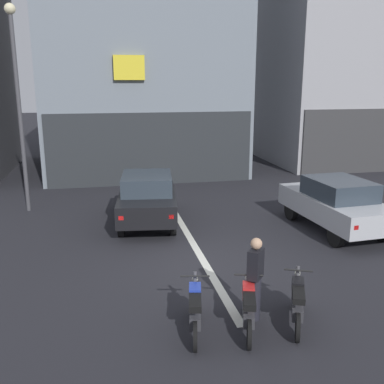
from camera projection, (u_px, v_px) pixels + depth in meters
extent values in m
plane|color=#232328|center=(205.00, 264.00, 11.11)|extent=(120.00, 120.00, 0.00)
cube|color=silver|center=(169.00, 202.00, 16.81)|extent=(0.20, 18.00, 0.01)
cube|color=gray|center=(139.00, 39.00, 22.70)|extent=(9.48, 9.42, 13.32)
cube|color=#292C30|center=(152.00, 149.00, 19.42)|extent=(9.10, 0.10, 3.20)
cube|color=yellow|center=(129.00, 68.00, 18.33)|extent=(1.30, 0.16, 1.01)
cube|color=#9E9EA3|center=(349.00, 7.00, 24.56)|extent=(9.10, 8.48, 17.18)
cube|color=#373739|center=(383.00, 141.00, 22.20)|extent=(8.73, 0.10, 3.20)
cylinder|color=black|center=(127.00, 203.00, 15.58)|extent=(0.26, 0.66, 0.64)
cylinder|color=black|center=(170.00, 202.00, 15.71)|extent=(0.26, 0.66, 0.64)
cylinder|color=black|center=(121.00, 226.00, 13.07)|extent=(0.26, 0.66, 0.64)
cylinder|color=black|center=(173.00, 225.00, 13.19)|extent=(0.26, 0.66, 0.64)
cube|color=black|center=(148.00, 200.00, 14.28)|extent=(2.25, 4.29, 0.66)
cube|color=#2D3842|center=(147.00, 183.00, 13.99)|extent=(1.78, 2.14, 0.56)
cube|color=red|center=(121.00, 218.00, 12.26)|extent=(0.15, 0.08, 0.12)
cube|color=red|center=(171.00, 217.00, 12.37)|extent=(0.15, 0.08, 0.12)
cylinder|color=black|center=(291.00, 210.00, 14.65)|extent=(0.22, 0.65, 0.64)
cylinder|color=black|center=(332.00, 207.00, 15.06)|extent=(0.22, 0.65, 0.64)
cylinder|color=black|center=(336.00, 236.00, 12.23)|extent=(0.22, 0.65, 0.64)
cylinder|color=black|center=(383.00, 231.00, 12.63)|extent=(0.22, 0.65, 0.64)
cube|color=#B7BABF|center=(335.00, 207.00, 13.54)|extent=(2.03, 4.21, 0.66)
cube|color=#2D3842|center=(339.00, 189.00, 13.25)|extent=(1.68, 2.07, 0.56)
cube|color=red|center=(356.00, 227.00, 11.46)|extent=(0.14, 0.07, 0.12)
cylinder|color=black|center=(180.00, 165.00, 22.75)|extent=(0.24, 0.66, 0.64)
cylinder|color=black|center=(150.00, 165.00, 22.60)|extent=(0.24, 0.66, 0.64)
cylinder|color=black|center=(177.00, 156.00, 25.26)|extent=(0.24, 0.66, 0.64)
cylinder|color=black|center=(150.00, 157.00, 25.11)|extent=(0.24, 0.66, 0.64)
cube|color=slate|center=(164.00, 153.00, 23.82)|extent=(2.17, 4.26, 0.66)
cube|color=#2D3842|center=(164.00, 141.00, 23.82)|extent=(1.74, 2.12, 0.56)
cube|color=red|center=(175.00, 146.00, 25.83)|extent=(0.15, 0.07, 0.12)
cube|color=red|center=(151.00, 147.00, 25.69)|extent=(0.15, 0.07, 0.12)
cylinder|color=#47474C|center=(20.00, 118.00, 14.99)|extent=(0.14, 0.14, 6.61)
sphere|color=beige|center=(10.00, 9.00, 14.14)|extent=(0.36, 0.36, 0.36)
cylinder|color=black|center=(195.00, 304.00, 8.62)|extent=(0.18, 0.52, 0.52)
cylinder|color=black|center=(195.00, 337.00, 7.50)|extent=(0.18, 0.52, 0.52)
cube|color=#38383D|center=(195.00, 315.00, 7.98)|extent=(0.35, 0.76, 0.22)
cube|color=black|center=(195.00, 302.00, 7.75)|extent=(0.34, 0.63, 0.12)
cube|color=#233DB7|center=(195.00, 292.00, 8.15)|extent=(0.29, 0.40, 0.24)
cylinder|color=#4C4C51|center=(195.00, 290.00, 8.38)|extent=(0.12, 0.25, 0.70)
cylinder|color=black|center=(195.00, 276.00, 8.23)|extent=(0.55, 0.15, 0.04)
sphere|color=silver|center=(195.00, 279.00, 8.46)|extent=(0.12, 0.12, 0.12)
cylinder|color=black|center=(247.00, 302.00, 8.67)|extent=(0.22, 0.52, 0.52)
cylinder|color=black|center=(249.00, 335.00, 7.56)|extent=(0.22, 0.52, 0.52)
cube|color=#38383D|center=(248.00, 313.00, 8.04)|extent=(0.41, 0.76, 0.22)
cube|color=black|center=(249.00, 300.00, 7.80)|extent=(0.39, 0.64, 0.12)
cube|color=red|center=(248.00, 291.00, 8.21)|extent=(0.32, 0.41, 0.24)
cylinder|color=#4C4C51|center=(248.00, 289.00, 8.43)|extent=(0.14, 0.25, 0.70)
cylinder|color=black|center=(249.00, 275.00, 8.28)|extent=(0.54, 0.19, 0.04)
sphere|color=silver|center=(248.00, 278.00, 8.52)|extent=(0.12, 0.12, 0.12)
cylinder|color=black|center=(296.00, 297.00, 8.87)|extent=(0.27, 0.51, 0.52)
cylinder|color=black|center=(298.00, 328.00, 7.78)|extent=(0.27, 0.51, 0.52)
cube|color=#38383D|center=(297.00, 308.00, 8.25)|extent=(0.47, 0.76, 0.22)
cube|color=black|center=(299.00, 295.00, 8.01)|extent=(0.44, 0.64, 0.12)
cube|color=black|center=(298.00, 286.00, 8.41)|extent=(0.34, 0.42, 0.24)
cylinder|color=#4C4C51|center=(297.00, 284.00, 8.64)|extent=(0.16, 0.25, 0.70)
cylinder|color=black|center=(298.00, 270.00, 8.48)|extent=(0.52, 0.25, 0.04)
sphere|color=silver|center=(298.00, 273.00, 8.72)|extent=(0.12, 0.12, 0.12)
cylinder|color=#23232D|center=(254.00, 299.00, 8.47)|extent=(0.24, 0.24, 0.86)
cube|color=black|center=(256.00, 264.00, 8.29)|extent=(0.40, 0.42, 0.58)
sphere|color=tan|center=(256.00, 244.00, 8.19)|extent=(0.22, 0.22, 0.22)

